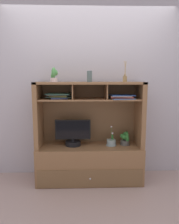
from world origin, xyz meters
TOP-DOWN VIEW (x-y plane):
  - floor_plane at (0.00, 0.00)m, footprint 6.00×6.00m
  - back_wall at (0.00, 0.28)m, footprint 6.00×0.02m
  - media_console at (0.00, 0.01)m, footprint 1.49×0.54m
  - tv_monitor at (-0.24, 0.01)m, footprint 0.50×0.22m
  - potted_orchid at (0.31, -0.00)m, footprint 0.15×0.15m
  - potted_fern at (0.52, 0.03)m, footprint 0.15×0.15m
  - magazine_stack_left at (0.43, -0.06)m, footprint 0.35×0.34m
  - magazine_stack_centre at (-0.42, 0.04)m, footprint 0.35×0.32m
  - diffuser_bottle at (0.48, -0.03)m, footprint 0.06×0.06m
  - potted_succulent at (-0.48, -0.03)m, footprint 0.11×0.11m
  - ceramic_vase at (0.00, -0.00)m, footprint 0.07×0.07m

SIDE VIEW (x-z plane):
  - floor_plane at x=0.00m, z-range -0.02..0.00m
  - media_console at x=0.00m, z-range -0.28..1.15m
  - potted_orchid at x=0.31m, z-range 0.42..0.71m
  - potted_fern at x=0.52m, z-range 0.50..0.70m
  - tv_monitor at x=-0.24m, z-range 0.49..0.86m
  - magazine_stack_left at x=0.43m, z-range 1.20..1.25m
  - magazine_stack_centre at x=-0.42m, z-range 1.20..1.27m
  - back_wall at x=0.00m, z-range 0.00..2.80m
  - diffuser_bottle at x=0.48m, z-range 1.33..1.61m
  - ceramic_vase at x=0.00m, z-range 1.43..1.58m
  - potted_succulent at x=-0.48m, z-range 1.42..1.61m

